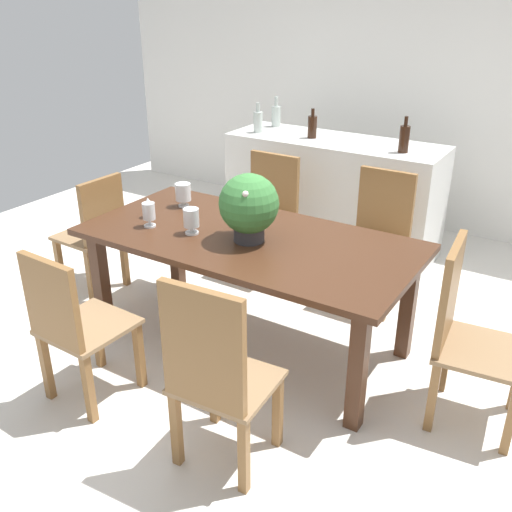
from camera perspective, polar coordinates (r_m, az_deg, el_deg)
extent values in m
plane|color=silver|center=(3.97, 0.07, -7.72)|extent=(7.04, 7.04, 0.00)
cube|color=white|center=(5.78, 14.44, 15.81)|extent=(6.40, 0.10, 2.60)
cube|color=#422616|center=(3.55, -0.76, 1.66)|extent=(2.08, 1.02, 0.04)
cube|color=#422616|center=(3.99, -15.06, -2.52)|extent=(0.08, 0.08, 0.72)
cube|color=#422616|center=(3.07, 10.01, -11.07)|extent=(0.08, 0.08, 0.72)
cube|color=#422616|center=(4.50, -7.89, 1.35)|extent=(0.08, 0.08, 0.72)
cube|color=#422616|center=(3.70, 14.78, -4.76)|extent=(0.08, 0.08, 0.72)
cube|color=brown|center=(4.67, -2.69, 0.49)|extent=(0.04, 0.04, 0.43)
cube|color=brown|center=(4.47, 1.47, -0.64)|extent=(0.04, 0.04, 0.43)
cube|color=brown|center=(4.94, -0.31, 1.94)|extent=(0.04, 0.04, 0.43)
cube|color=brown|center=(4.75, 3.70, 0.93)|extent=(0.04, 0.04, 0.43)
cube|color=#8F6F4C|center=(4.61, 0.54, 3.28)|extent=(0.47, 0.43, 0.03)
cube|color=brown|center=(4.68, 1.84, 7.06)|extent=(0.43, 0.04, 0.51)
cube|color=brown|center=(4.24, 7.82, -2.39)|extent=(0.04, 0.04, 0.43)
cube|color=brown|center=(4.12, 12.57, -3.63)|extent=(0.04, 0.04, 0.43)
cube|color=brown|center=(4.55, 9.81, -0.52)|extent=(0.04, 0.04, 0.43)
cube|color=brown|center=(4.44, 14.27, -1.62)|extent=(0.04, 0.04, 0.43)
cube|color=#8F6F4C|center=(4.24, 11.37, 0.73)|extent=(0.45, 0.45, 0.03)
cube|color=brown|center=(4.32, 12.68, 4.98)|extent=(0.41, 0.04, 0.52)
cube|color=brown|center=(3.01, 2.16, -15.03)|extent=(0.05, 0.05, 0.43)
cube|color=brown|center=(3.15, -4.13, -12.93)|extent=(0.05, 0.05, 0.43)
cube|color=brown|center=(2.78, -1.20, -19.10)|extent=(0.05, 0.05, 0.43)
cube|color=brown|center=(2.93, -7.88, -16.52)|extent=(0.05, 0.05, 0.43)
cube|color=#8F6F4C|center=(2.82, -2.88, -12.33)|extent=(0.48, 0.45, 0.03)
cube|color=brown|center=(2.51, -5.29, -9.12)|extent=(0.41, 0.07, 0.58)
cube|color=brown|center=(3.22, 23.89, -14.51)|extent=(0.05, 0.05, 0.43)
cube|color=brown|center=(3.22, 17.04, -13.15)|extent=(0.05, 0.05, 0.43)
cube|color=brown|center=(3.53, 18.24, -9.62)|extent=(0.05, 0.05, 0.43)
cube|color=#8F6F4C|center=(3.24, 21.52, -8.74)|extent=(0.50, 0.49, 0.03)
cube|color=brown|center=(3.11, 18.59, -3.52)|extent=(0.08, 0.42, 0.55)
cube|color=brown|center=(3.46, -11.45, -9.56)|extent=(0.05, 0.05, 0.43)
cube|color=brown|center=(3.69, -15.39, -7.62)|extent=(0.05, 0.05, 0.43)
cube|color=brown|center=(3.27, -16.20, -12.47)|extent=(0.05, 0.05, 0.43)
cube|color=brown|center=(3.51, -20.03, -10.18)|extent=(0.05, 0.05, 0.43)
cube|color=#8F6F4C|center=(3.35, -16.21, -6.70)|extent=(0.45, 0.47, 0.03)
cube|color=brown|center=(3.13, -19.59, -4.32)|extent=(0.40, 0.06, 0.48)
cube|color=brown|center=(4.87, -15.70, 0.60)|extent=(0.05, 0.05, 0.43)
cube|color=brown|center=(4.68, -18.83, -0.85)|extent=(0.05, 0.05, 0.43)
cube|color=brown|center=(4.62, -12.87, -0.39)|extent=(0.05, 0.05, 0.43)
cube|color=brown|center=(4.43, -16.04, -1.96)|extent=(0.05, 0.05, 0.43)
cube|color=#8F6F4C|center=(4.55, -16.19, 1.95)|extent=(0.44, 0.43, 0.03)
cube|color=brown|center=(4.33, -14.93, 4.41)|extent=(0.05, 0.38, 0.47)
cylinder|color=#333338|center=(3.47, -0.69, 2.31)|extent=(0.19, 0.19, 0.10)
sphere|color=#387538|center=(3.40, -0.71, 5.19)|extent=(0.36, 0.36, 0.36)
sphere|color=silver|center=(3.36, -2.40, 4.79)|extent=(0.05, 0.05, 0.05)
sphere|color=silver|center=(3.23, -1.05, 6.14)|extent=(0.04, 0.04, 0.04)
sphere|color=silver|center=(3.52, -1.74, 7.22)|extent=(0.05, 0.05, 0.05)
sphere|color=silver|center=(3.30, -0.45, 4.89)|extent=(0.06, 0.06, 0.06)
sphere|color=silver|center=(3.31, -2.99, 5.17)|extent=(0.04, 0.04, 0.04)
sphere|color=silver|center=(3.45, -2.18, 5.56)|extent=(0.06, 0.06, 0.06)
cylinder|color=silver|center=(3.61, -6.35, 2.32)|extent=(0.08, 0.08, 0.01)
cylinder|color=silver|center=(3.60, -6.37, 2.67)|extent=(0.02, 0.02, 0.04)
cylinder|color=silver|center=(3.57, -6.43, 3.80)|extent=(0.10, 0.10, 0.11)
cylinder|color=silver|center=(4.07, -7.15, 4.97)|extent=(0.08, 0.08, 0.01)
cylinder|color=silver|center=(4.06, -7.17, 5.27)|extent=(0.03, 0.03, 0.03)
cylinder|color=silver|center=(4.04, -7.22, 6.30)|extent=(0.11, 0.11, 0.12)
cylinder|color=silver|center=(3.75, -10.44, 2.97)|extent=(0.08, 0.08, 0.01)
cylinder|color=silver|center=(3.74, -10.47, 3.34)|extent=(0.02, 0.02, 0.04)
cylinder|color=silver|center=(3.72, -10.55, 4.39)|extent=(0.08, 0.08, 0.11)
cylinder|color=silver|center=(3.91, -10.51, 3.81)|extent=(0.06, 0.06, 0.00)
cylinder|color=silver|center=(3.89, -10.55, 4.34)|extent=(0.01, 0.01, 0.07)
cone|color=silver|center=(3.87, -10.63, 5.26)|extent=(0.07, 0.07, 0.06)
cube|color=silver|center=(5.17, 7.54, 6.04)|extent=(1.86, 0.63, 0.98)
cylinder|color=black|center=(4.71, 14.43, 11.11)|extent=(0.08, 0.08, 0.21)
cylinder|color=black|center=(4.68, 14.61, 12.77)|extent=(0.03, 0.03, 0.07)
cylinder|color=#B2BFB7|center=(5.24, 0.20, 13.08)|extent=(0.08, 0.08, 0.18)
cylinder|color=#B2BFB7|center=(5.22, 0.20, 14.47)|extent=(0.03, 0.03, 0.08)
cylinder|color=black|center=(5.06, 5.58, 12.56)|extent=(0.08, 0.08, 0.18)
cylinder|color=black|center=(5.03, 5.64, 13.95)|extent=(0.03, 0.03, 0.06)
cylinder|color=#B2BFB7|center=(5.48, 1.99, 13.62)|extent=(0.08, 0.08, 0.18)
cylinder|color=#B2BFB7|center=(5.46, 2.02, 15.02)|extent=(0.03, 0.03, 0.09)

